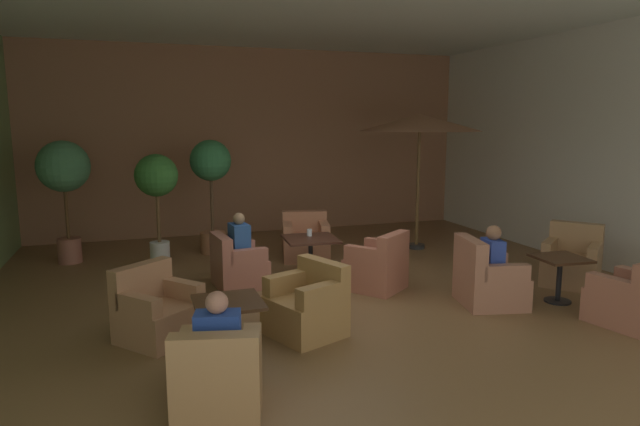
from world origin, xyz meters
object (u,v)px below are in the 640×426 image
object	(u,v)px
armchair_front_right_south	(307,307)
potted_tree_left_corner	(211,175)
cafe_table_mid_center	(560,268)
potted_tree_mid_left	(64,174)
patron_with_friend	(239,239)
cafe_table_front_left	(311,246)
armchair_front_right_east	(219,378)
armchair_mid_center_south	(572,263)
armchair_front_right_north	(157,313)
cafe_table_front_right	(228,316)
patio_umbrella_tall_red	(420,123)
armchair_front_left_north	(378,268)
patron_blue_shirt	(218,333)
potted_tree_mid_right	(157,185)
armchair_mid_center_north	(487,281)
armchair_mid_center_east	(632,300)
armchair_front_left_south	(238,266)
patron_by_window	(493,252)
iced_drink_cup	(309,233)
armchair_front_left_east	(306,241)

from	to	relation	value
armchair_front_right_south	potted_tree_left_corner	xyz separation A→B (m)	(-0.49, 4.37, 1.14)
cafe_table_mid_center	potted_tree_mid_left	distance (m)	7.92
cafe_table_mid_center	patron_with_friend	world-z (taller)	patron_with_friend
cafe_table_front_left	armchair_front_right_east	xyz separation A→B (m)	(-1.95, -3.66, -0.20)
armchair_mid_center_south	patron_with_friend	size ratio (longest dim) A/B	1.57
armchair_front_right_north	potted_tree_mid_left	world-z (taller)	potted_tree_mid_left
cafe_table_front_right	patron_with_friend	world-z (taller)	patron_with_friend
cafe_table_front_right	patron_with_friend	bearing A→B (deg)	77.39
patio_umbrella_tall_red	armchair_front_left_north	bearing A→B (deg)	-129.61
cafe_table_front_left	cafe_table_mid_center	xyz separation A→B (m)	(2.81, -2.23, -0.03)
armchair_mid_center_south	patron_blue_shirt	distance (m)	5.89
cafe_table_front_left	potted_tree_mid_right	distance (m)	2.75
armchair_mid_center_north	armchair_mid_center_south	distance (m)	1.81
armchair_mid_center_east	armchair_front_right_east	bearing A→B (deg)	-174.77
armchair_front_right_north	potted_tree_left_corner	world-z (taller)	potted_tree_left_corner
armchair_front_left_south	potted_tree_mid_right	bearing A→B (deg)	125.33
potted_tree_mid_left	patron_by_window	bearing A→B (deg)	-36.85
patron_blue_shirt	patron_with_friend	size ratio (longest dim) A/B	0.92
armchair_front_left_south	armchair_mid_center_east	xyz separation A→B (m)	(4.19, -3.07, 0.01)
armchair_front_right_north	potted_tree_mid_left	distance (m)	4.40
armchair_mid_center_north	patron_with_friend	xyz separation A→B (m)	(-2.97, 1.88, 0.39)
armchair_mid_center_north	patron_with_friend	bearing A→B (deg)	147.64
patron_blue_shirt	patio_umbrella_tall_red	bearing A→B (deg)	47.43
armchair_front_left_north	armchair_front_left_south	bearing A→B (deg)	157.12
armchair_front_left_south	armchair_front_left_north	bearing A→B (deg)	-22.88
armchair_front_right_north	potted_tree_left_corner	size ratio (longest dim) A/B	0.51
armchair_front_left_north	potted_tree_mid_right	world-z (taller)	potted_tree_mid_right
patio_umbrella_tall_red	potted_tree_mid_left	xyz separation A→B (m)	(-6.23, 0.91, -0.85)
cafe_table_mid_center	potted_tree_left_corner	size ratio (longest dim) A/B	0.32
armchair_front_right_east	armchair_mid_center_south	size ratio (longest dim) A/B	0.87
patio_umbrella_tall_red	iced_drink_cup	world-z (taller)	patio_umbrella_tall_red
potted_tree_left_corner	patio_umbrella_tall_red	bearing A→B (deg)	-12.91
armchair_front_left_south	cafe_table_mid_center	size ratio (longest dim) A/B	1.22
armchair_front_right_north	patron_with_friend	distance (m)	2.16
armchair_front_right_east	armchair_mid_center_south	bearing A→B (deg)	20.27
cafe_table_front_left	armchair_front_right_east	size ratio (longest dim) A/B	0.90
potted_tree_left_corner	iced_drink_cup	distance (m)	2.47
patio_umbrella_tall_red	patron_blue_shirt	world-z (taller)	patio_umbrella_tall_red
potted_tree_mid_right	patron_blue_shirt	xyz separation A→B (m)	(0.29, -4.96, -0.71)
armchair_front_left_north	armchair_front_left_east	world-z (taller)	armchair_front_left_north
cafe_table_mid_center	potted_tree_mid_left	size ratio (longest dim) A/B	0.32
potted_tree_mid_right	iced_drink_cup	distance (m)	2.65
armchair_front_left_north	patron_blue_shirt	xyz separation A→B (m)	(-2.66, -2.68, 0.36)
armchair_mid_center_north	potted_tree_left_corner	distance (m)	5.27
armchair_mid_center_north	iced_drink_cup	xyz separation A→B (m)	(-1.80, 2.16, 0.36)
armchair_front_right_north	patio_umbrella_tall_red	world-z (taller)	patio_umbrella_tall_red
armchair_front_left_east	armchair_mid_center_south	size ratio (longest dim) A/B	0.89
armchair_front_left_east	armchair_front_right_east	xyz separation A→B (m)	(-2.21, -4.81, -0.01)
potted_tree_left_corner	cafe_table_front_left	bearing A→B (deg)	-59.52
armchair_front_right_north	armchair_front_right_south	distance (m)	1.67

